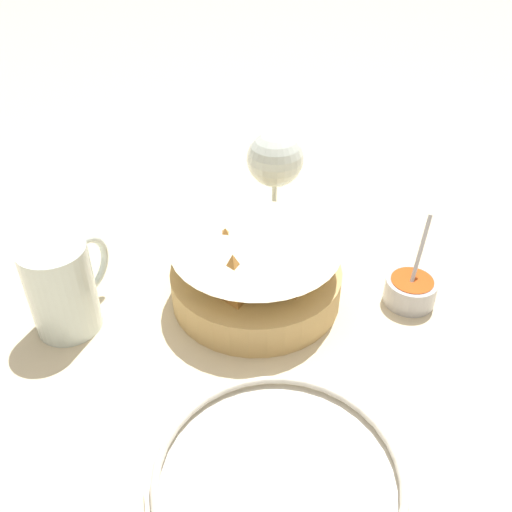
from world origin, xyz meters
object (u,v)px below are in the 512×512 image
(beer_mug, at_px, (63,290))
(side_plate, at_px, (279,477))
(wine_glass, at_px, (275,162))
(sauce_cup, at_px, (410,289))
(food_basket, at_px, (255,274))

(beer_mug, bearing_deg, side_plate, -103.52)
(wine_glass, distance_m, side_plate, 0.44)
(sauce_cup, height_order, side_plate, sauce_cup)
(sauce_cup, bearing_deg, food_basket, 114.86)
(sauce_cup, xyz_separation_m, side_plate, (-0.29, 0.04, -0.01))
(wine_glass, xyz_separation_m, beer_mug, (-0.31, 0.11, -0.04))
(sauce_cup, bearing_deg, wine_glass, 68.05)
(food_basket, bearing_deg, sauce_cup, -65.14)
(food_basket, bearing_deg, beer_mug, 129.69)
(beer_mug, bearing_deg, sauce_cup, -57.14)
(beer_mug, height_order, side_plate, beer_mug)
(wine_glass, bearing_deg, food_basket, -161.70)
(sauce_cup, height_order, beer_mug, beer_mug)
(food_basket, bearing_deg, side_plate, -148.07)
(sauce_cup, relative_size, beer_mug, 0.91)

